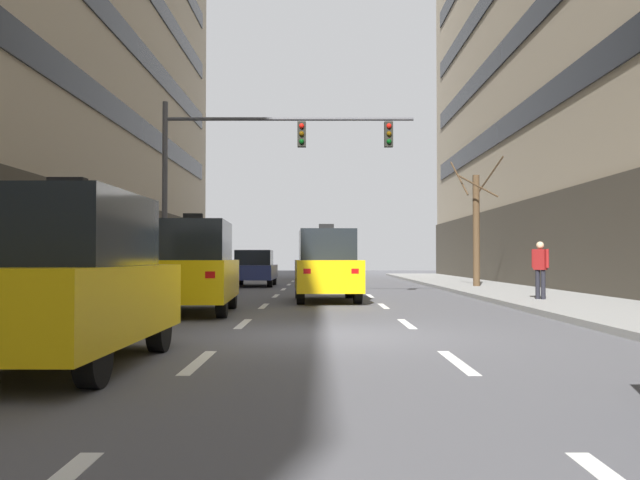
{
  "coord_description": "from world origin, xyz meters",
  "views": [
    {
      "loc": [
        -0.1,
        -11.62,
        1.31
      ],
      "look_at": [
        -0.23,
        20.79,
        2.16
      ],
      "focal_mm": 38.44,
      "sensor_mm": 36.0,
      "label": 1
    }
  ],
  "objects_px": {
    "taxi_driving_4": "(196,267)",
    "taxi_driving_1": "(329,266)",
    "taxi_driving_2": "(327,261)",
    "taxi_driving_3": "(70,280)",
    "street_tree_1": "(479,227)",
    "pedestrian_1": "(543,266)",
    "traffic_signal_0": "(254,158)",
    "car_driving_0": "(257,268)"
  },
  "relations": [
    {
      "from": "car_driving_0",
      "to": "taxi_driving_1",
      "type": "relative_size",
      "value": 0.98
    },
    {
      "from": "taxi_driving_4",
      "to": "street_tree_1",
      "type": "xyz_separation_m",
      "value": [
        9.55,
        12.24,
        1.52
      ]
    },
    {
      "from": "street_tree_1",
      "to": "taxi_driving_1",
      "type": "bearing_deg",
      "value": -129.27
    },
    {
      "from": "taxi_driving_4",
      "to": "traffic_signal_0",
      "type": "xyz_separation_m",
      "value": [
        0.74,
        6.45,
        3.55
      ]
    },
    {
      "from": "car_driving_0",
      "to": "taxi_driving_3",
      "type": "height_order",
      "value": "taxi_driving_3"
    },
    {
      "from": "taxi_driving_3",
      "to": "street_tree_1",
      "type": "distance_m",
      "value": 22.47
    },
    {
      "from": "car_driving_0",
      "to": "street_tree_1",
      "type": "relative_size",
      "value": 0.82
    },
    {
      "from": "pedestrian_1",
      "to": "taxi_driving_2",
      "type": "bearing_deg",
      "value": 105.48
    },
    {
      "from": "traffic_signal_0",
      "to": "street_tree_1",
      "type": "xyz_separation_m",
      "value": [
        8.81,
        5.79,
        -2.03
      ]
    },
    {
      "from": "taxi_driving_2",
      "to": "taxi_driving_3",
      "type": "relative_size",
      "value": 1.07
    },
    {
      "from": "taxi_driving_4",
      "to": "traffic_signal_0",
      "type": "height_order",
      "value": "traffic_signal_0"
    },
    {
      "from": "car_driving_0",
      "to": "taxi_driving_4",
      "type": "bearing_deg",
      "value": -89.94
    },
    {
      "from": "car_driving_0",
      "to": "taxi_driving_1",
      "type": "xyz_separation_m",
      "value": [
        3.23,
        -11.02,
        0.25
      ]
    },
    {
      "from": "taxi_driving_1",
      "to": "taxi_driving_4",
      "type": "relative_size",
      "value": 0.99
    },
    {
      "from": "taxi_driving_2",
      "to": "pedestrian_1",
      "type": "bearing_deg",
      "value": -74.52
    },
    {
      "from": "taxi_driving_2",
      "to": "pedestrian_1",
      "type": "relative_size",
      "value": 2.85
    },
    {
      "from": "car_driving_0",
      "to": "taxi_driving_2",
      "type": "relative_size",
      "value": 0.96
    },
    {
      "from": "taxi_driving_3",
      "to": "traffic_signal_0",
      "type": "relative_size",
      "value": 0.52
    },
    {
      "from": "taxi_driving_4",
      "to": "pedestrian_1",
      "type": "bearing_deg",
      "value": 18.97
    },
    {
      "from": "taxi_driving_1",
      "to": "pedestrian_1",
      "type": "height_order",
      "value": "taxi_driving_1"
    },
    {
      "from": "taxi_driving_2",
      "to": "taxi_driving_3",
      "type": "height_order",
      "value": "taxi_driving_2"
    },
    {
      "from": "taxi_driving_2",
      "to": "traffic_signal_0",
      "type": "height_order",
      "value": "traffic_signal_0"
    },
    {
      "from": "taxi_driving_1",
      "to": "taxi_driving_2",
      "type": "distance_m",
      "value": 20.51
    },
    {
      "from": "taxi_driving_1",
      "to": "street_tree_1",
      "type": "relative_size",
      "value": 0.84
    },
    {
      "from": "taxi_driving_1",
      "to": "pedestrian_1",
      "type": "xyz_separation_m",
      "value": [
        6.07,
        -1.31,
        0.01
      ]
    },
    {
      "from": "taxi_driving_2",
      "to": "street_tree_1",
      "type": "relative_size",
      "value": 0.86
    },
    {
      "from": "taxi_driving_2",
      "to": "traffic_signal_0",
      "type": "xyz_separation_m",
      "value": [
        -2.52,
        -18.56,
        3.52
      ]
    },
    {
      "from": "taxi_driving_3",
      "to": "pedestrian_1",
      "type": "height_order",
      "value": "taxi_driving_3"
    },
    {
      "from": "traffic_signal_0",
      "to": "pedestrian_1",
      "type": "relative_size",
      "value": 5.12
    },
    {
      "from": "traffic_signal_0",
      "to": "street_tree_1",
      "type": "relative_size",
      "value": 1.55
    },
    {
      "from": "taxi_driving_2",
      "to": "taxi_driving_4",
      "type": "relative_size",
      "value": 1.01
    },
    {
      "from": "pedestrian_1",
      "to": "taxi_driving_4",
      "type": "bearing_deg",
      "value": -161.03
    },
    {
      "from": "car_driving_0",
      "to": "traffic_signal_0",
      "type": "height_order",
      "value": "traffic_signal_0"
    },
    {
      "from": "pedestrian_1",
      "to": "traffic_signal_0",
      "type": "bearing_deg",
      "value": 159.16
    },
    {
      "from": "car_driving_0",
      "to": "pedestrian_1",
      "type": "height_order",
      "value": "pedestrian_1"
    },
    {
      "from": "taxi_driving_4",
      "to": "taxi_driving_1",
      "type": "bearing_deg",
      "value": 54.44
    },
    {
      "from": "taxi_driving_1",
      "to": "taxi_driving_3",
      "type": "distance_m",
      "value": 12.95
    },
    {
      "from": "pedestrian_1",
      "to": "street_tree_1",
      "type": "bearing_deg",
      "value": 88.4
    },
    {
      "from": "car_driving_0",
      "to": "taxi_driving_1",
      "type": "distance_m",
      "value": 11.48
    },
    {
      "from": "taxi_driving_2",
      "to": "car_driving_0",
      "type": "bearing_deg",
      "value": -108.99
    },
    {
      "from": "taxi_driving_1",
      "to": "pedestrian_1",
      "type": "distance_m",
      "value": 6.21
    },
    {
      "from": "taxi_driving_4",
      "to": "street_tree_1",
      "type": "height_order",
      "value": "street_tree_1"
    }
  ]
}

